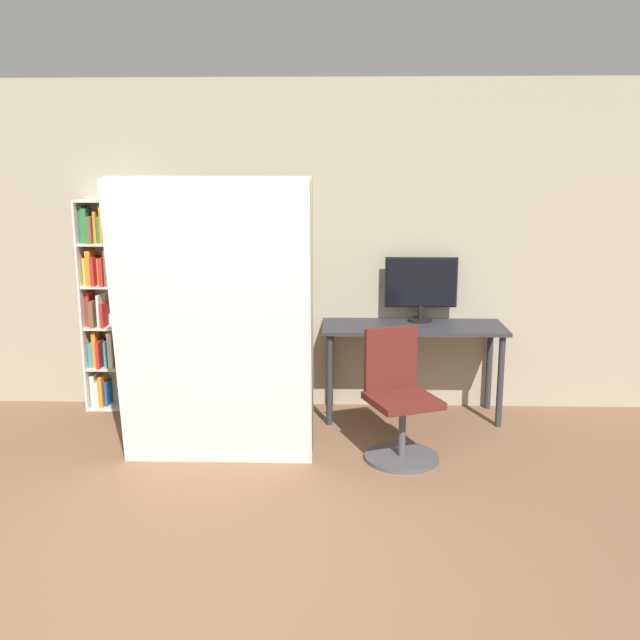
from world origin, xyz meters
The scene contains 8 objects.
ground_plane centered at (0.00, 0.00, 0.00)m, with size 16.00×16.00×0.00m, color brown.
wall_back centered at (0.00, 3.18, 1.35)m, with size 8.00×0.06×2.70m.
desk centered at (1.29, 2.87, 0.66)m, with size 1.45×0.55×0.77m.
monitor centered at (1.36, 3.03, 1.06)m, with size 0.59×0.20×0.53m.
office_chair centered at (1.12, 2.03, 0.36)m, with size 0.57×0.57×0.91m.
bookshelf centered at (-1.16, 3.05, 0.89)m, with size 0.69×0.26×1.75m.
mattress_near centered at (-0.13, 1.88, 0.98)m, with size 1.31×0.38×1.95m.
mattress_far centered at (-0.13, 2.05, 0.97)m, with size 1.31×0.25×1.95m.
Camera 1 is at (0.71, -2.71, 2.01)m, focal length 40.00 mm.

